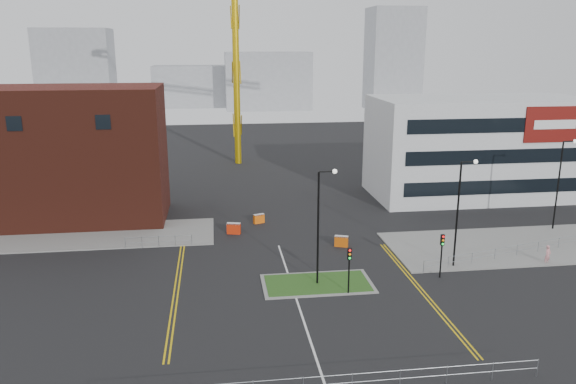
# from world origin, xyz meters

# --- Properties ---
(ground) EXTENTS (200.00, 200.00, 0.00)m
(ground) POSITION_xyz_m (0.00, 0.00, 0.00)
(ground) COLOR black
(ground) RESTS_ON ground
(pavement_left) EXTENTS (28.00, 8.00, 0.12)m
(pavement_left) POSITION_xyz_m (-20.00, 22.00, 0.06)
(pavement_left) COLOR slate
(pavement_left) RESTS_ON ground
(pavement_right) EXTENTS (24.00, 10.00, 0.12)m
(pavement_right) POSITION_xyz_m (22.00, 14.00, 0.06)
(pavement_right) COLOR slate
(pavement_right) RESTS_ON ground
(island_kerb) EXTENTS (8.60, 4.60, 0.08)m
(island_kerb) POSITION_xyz_m (2.00, 8.00, 0.04)
(island_kerb) COLOR slate
(island_kerb) RESTS_ON ground
(grass_island) EXTENTS (8.00, 4.00, 0.12)m
(grass_island) POSITION_xyz_m (2.00, 8.00, 0.06)
(grass_island) COLOR #264F1A
(grass_island) RESTS_ON ground
(brick_building) EXTENTS (24.20, 10.07, 14.24)m
(brick_building) POSITION_xyz_m (-22.97, 28.00, 6.85)
(brick_building) COLOR #4F1E13
(brick_building) RESTS_ON ground
(office_block) EXTENTS (25.00, 12.20, 12.00)m
(office_block) POSITION_xyz_m (26.01, 31.97, 6.00)
(office_block) COLOR silver
(office_block) RESTS_ON ground
(streetlamp_island) EXTENTS (1.46, 0.36, 9.18)m
(streetlamp_island) POSITION_xyz_m (2.22, 8.00, 5.41)
(streetlamp_island) COLOR black
(streetlamp_island) RESTS_ON ground
(streetlamp_right_near) EXTENTS (1.46, 0.36, 9.18)m
(streetlamp_right_near) POSITION_xyz_m (14.22, 10.00, 5.41)
(streetlamp_right_near) COLOR black
(streetlamp_right_near) RESTS_ON ground
(streetlamp_right_far) EXTENTS (1.46, 0.36, 9.18)m
(streetlamp_right_far) POSITION_xyz_m (28.22, 18.00, 5.41)
(streetlamp_right_far) COLOR black
(streetlamp_right_far) RESTS_ON ground
(traffic_light_island) EXTENTS (0.28, 0.33, 3.65)m
(traffic_light_island) POSITION_xyz_m (4.00, 5.98, 2.57)
(traffic_light_island) COLOR black
(traffic_light_island) RESTS_ON ground
(traffic_light_right) EXTENTS (0.28, 0.33, 3.65)m
(traffic_light_right) POSITION_xyz_m (12.00, 7.98, 2.57)
(traffic_light_right) COLOR black
(traffic_light_right) RESTS_ON ground
(railing_front) EXTENTS (24.05, 0.05, 1.10)m
(railing_front) POSITION_xyz_m (0.00, -6.00, 0.78)
(railing_front) COLOR gray
(railing_front) RESTS_ON ground
(railing_left) EXTENTS (6.05, 0.05, 1.10)m
(railing_left) POSITION_xyz_m (-11.00, 18.00, 0.74)
(railing_left) COLOR gray
(railing_left) RESTS_ON ground
(railing_right) EXTENTS (19.05, 5.05, 1.10)m
(railing_right) POSITION_xyz_m (20.50, 11.50, 0.78)
(railing_right) COLOR gray
(railing_right) RESTS_ON ground
(centre_line) EXTENTS (0.15, 30.00, 0.01)m
(centre_line) POSITION_xyz_m (0.00, 2.00, 0.01)
(centre_line) COLOR silver
(centre_line) RESTS_ON ground
(yellow_left_a) EXTENTS (0.12, 24.00, 0.01)m
(yellow_left_a) POSITION_xyz_m (-9.00, 10.00, 0.01)
(yellow_left_a) COLOR gold
(yellow_left_a) RESTS_ON ground
(yellow_left_b) EXTENTS (0.12, 24.00, 0.01)m
(yellow_left_b) POSITION_xyz_m (-8.70, 10.00, 0.01)
(yellow_left_b) COLOR gold
(yellow_left_b) RESTS_ON ground
(yellow_right_a) EXTENTS (0.12, 20.00, 0.01)m
(yellow_right_a) POSITION_xyz_m (9.50, 6.00, 0.01)
(yellow_right_a) COLOR gold
(yellow_right_a) RESTS_ON ground
(yellow_right_b) EXTENTS (0.12, 20.00, 0.01)m
(yellow_right_b) POSITION_xyz_m (9.80, 6.00, 0.01)
(yellow_right_b) COLOR gold
(yellow_right_b) RESTS_ON ground
(skyline_a) EXTENTS (18.00, 12.00, 22.00)m
(skyline_a) POSITION_xyz_m (-40.00, 120.00, 11.00)
(skyline_a) COLOR gray
(skyline_a) RESTS_ON ground
(skyline_b) EXTENTS (24.00, 12.00, 16.00)m
(skyline_b) POSITION_xyz_m (10.00, 130.00, 8.00)
(skyline_b) COLOR gray
(skyline_b) RESTS_ON ground
(skyline_c) EXTENTS (14.00, 12.00, 28.00)m
(skyline_c) POSITION_xyz_m (45.00, 125.00, 14.00)
(skyline_c) COLOR gray
(skyline_c) RESTS_ON ground
(skyline_d) EXTENTS (30.00, 12.00, 12.00)m
(skyline_d) POSITION_xyz_m (-8.00, 140.00, 6.00)
(skyline_d) COLOR gray
(skyline_d) RESTS_ON ground
(pedestrian) EXTENTS (0.72, 0.61, 1.67)m
(pedestrian) POSITION_xyz_m (22.17, 9.53, 0.84)
(pedestrian) COLOR pink
(pedestrian) RESTS_ON ground
(barrier_left) EXTENTS (1.22, 0.79, 0.98)m
(barrier_left) POSITION_xyz_m (-1.27, 24.00, 0.53)
(barrier_left) COLOR orange
(barrier_left) RESTS_ON ground
(barrier_mid) EXTENTS (1.40, 0.78, 1.12)m
(barrier_mid) POSITION_xyz_m (-4.00, 20.92, 0.61)
(barrier_mid) COLOR red
(barrier_mid) RESTS_ON ground
(barrier_right) EXTENTS (1.30, 0.81, 1.04)m
(barrier_right) POSITION_xyz_m (5.72, 16.00, 0.56)
(barrier_right) COLOR #CB520B
(barrier_right) RESTS_ON ground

